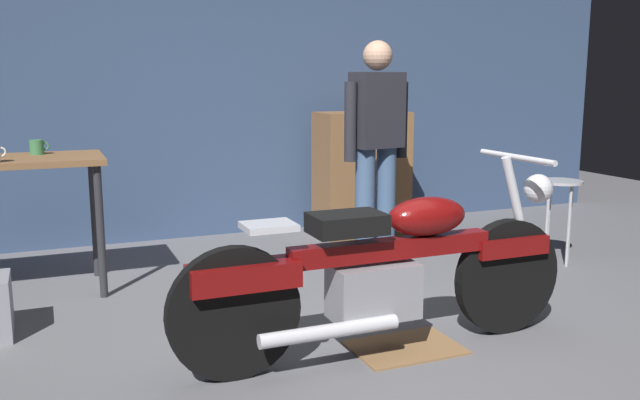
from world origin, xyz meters
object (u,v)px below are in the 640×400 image
Objects in this scene: person_standing at (376,141)px; wooden_dresser at (362,173)px; shop_stool at (560,199)px; mug_green_speckled at (37,147)px; motorcycle at (386,269)px.

wooden_dresser is at bearing -119.25° from person_standing.
wooden_dresser is at bearing 122.62° from shop_stool.
person_standing is 2.61× the size of shop_stool.
mug_green_speckled is at bearing -16.40° from person_standing.
shop_stool is at bearing -13.48° from mug_green_speckled.
motorcycle is 1.99× the size of wooden_dresser.
motorcycle is 2.26m from shop_stool.
wooden_dresser is 2.77m from mug_green_speckled.
mug_green_speckled is at bearing 166.52° from shop_stool.
shop_stool is 5.23× the size of mug_green_speckled.
shop_stool is (1.25, -0.60, -0.43)m from person_standing.
wooden_dresser is (1.08, 2.50, 0.10)m from motorcycle.
person_standing is 1.00m from wooden_dresser.
motorcycle is at bearing -49.76° from mug_green_speckled.
motorcycle is 3.42× the size of shop_stool.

